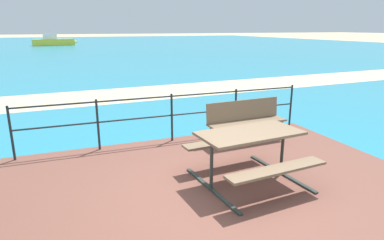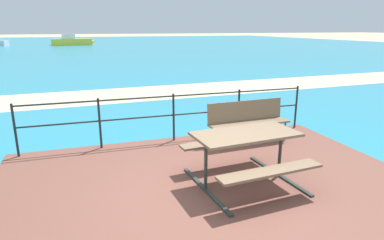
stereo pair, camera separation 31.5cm
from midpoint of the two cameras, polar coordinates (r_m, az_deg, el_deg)
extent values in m
plane|color=tan|center=(4.93, 3.61, -12.85)|extent=(240.00, 240.00, 0.00)
cube|color=brown|center=(4.92, 3.61, -12.55)|extent=(6.40, 5.20, 0.06)
cube|color=teal|center=(44.03, -19.11, 11.76)|extent=(90.00, 90.00, 0.01)
cube|color=beige|center=(12.24, -12.11, 4.25)|extent=(54.07, 5.19, 0.01)
cube|color=#7A6047|center=(4.96, 8.11, -2.26)|extent=(1.59, 0.90, 0.04)
cube|color=#7A6047|center=(4.59, 12.48, -8.32)|extent=(1.54, 0.39, 0.04)
cube|color=#7A6047|center=(5.58, 4.29, -3.62)|extent=(1.54, 0.39, 0.04)
cylinder|color=#2D3833|center=(4.78, 1.46, -7.78)|extent=(0.05, 0.05, 0.78)
cube|color=#2D3833|center=(4.95, 1.43, -11.76)|extent=(0.19, 1.55, 0.03)
cylinder|color=#2D3833|center=(5.46, 13.60, -5.20)|extent=(0.05, 0.05, 0.78)
cube|color=#2D3833|center=(5.60, 13.35, -8.79)|extent=(0.19, 1.55, 0.03)
cube|color=#7A6047|center=(6.82, 8.20, -0.43)|extent=(1.71, 0.50, 0.04)
cube|color=#7A6047|center=(6.91, 7.47, 1.73)|extent=(1.69, 0.16, 0.41)
cylinder|color=#4C5156|center=(6.39, 3.04, -3.37)|extent=(0.04, 0.04, 0.42)
cylinder|color=#4C5156|center=(6.65, 1.85, -2.60)|extent=(0.04, 0.04, 0.42)
cylinder|color=#4C5156|center=(7.20, 13.93, -1.63)|extent=(0.04, 0.04, 0.42)
cylinder|color=#4C5156|center=(7.42, 12.51, -1.01)|extent=(0.04, 0.04, 0.42)
cylinder|color=#1E2328|center=(6.70, -29.79, -2.03)|extent=(0.04, 0.04, 0.99)
cylinder|color=#1E2328|center=(6.61, -17.14, -0.81)|extent=(0.04, 0.04, 0.99)
cylinder|color=#1E2328|center=(6.86, -4.79, 0.42)|extent=(0.04, 0.04, 0.99)
cylinder|color=#1E2328|center=(7.39, 6.24, 1.50)|extent=(0.04, 0.04, 0.99)
cylinder|color=#1E2328|center=(8.16, 15.50, 2.36)|extent=(0.04, 0.04, 0.99)
cylinder|color=#1E2328|center=(6.75, -4.88, 4.08)|extent=(5.90, 0.03, 0.03)
cylinder|color=#1E2328|center=(6.84, -4.80, 0.82)|extent=(5.90, 0.03, 0.03)
cube|color=yellow|center=(48.04, -22.81, 12.17)|extent=(5.20, 2.20, 0.84)
cube|color=silver|center=(47.96, -23.36, 12.98)|extent=(1.70, 1.01, 0.61)
cone|color=yellow|center=(48.55, -19.52, 12.51)|extent=(0.62, 0.83, 0.75)
camera|label=1|loc=(0.16, -91.47, -0.41)|focal=31.12mm
camera|label=2|loc=(0.16, 88.53, 0.41)|focal=31.12mm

